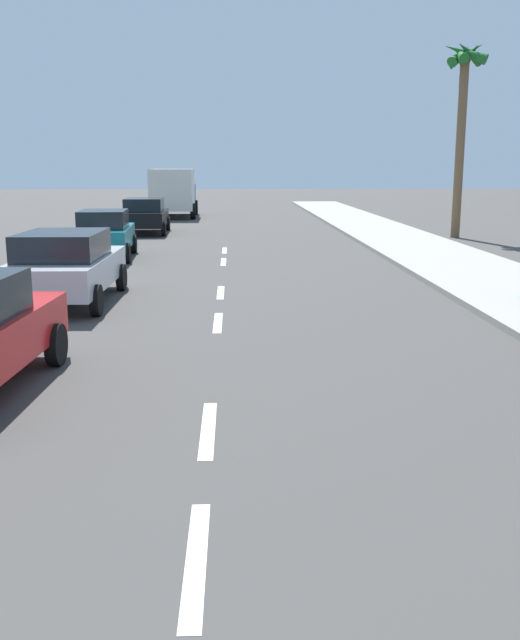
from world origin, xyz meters
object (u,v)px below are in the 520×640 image
object	(u,v)px
parked_car_teal	(104,233)
palm_tree_distant	(463,89)
parked_car_black	(145,215)
parked_car_silver	(66,265)
delivery_truck	(173,192)

from	to	relation	value
parked_car_teal	palm_tree_distant	world-z (taller)	palm_tree_distant
parked_car_black	palm_tree_distant	world-z (taller)	palm_tree_distant
parked_car_black	parked_car_teal	bearing A→B (deg)	-92.98
parked_car_silver	delivery_truck	xyz separation A→B (m)	(0.17, 27.08, 0.66)
parked_car_teal	delivery_truck	world-z (taller)	delivery_truck
parked_car_silver	parked_car_black	world-z (taller)	same
delivery_truck	parked_car_black	bearing A→B (deg)	-93.26
parked_car_teal	parked_car_black	bearing A→B (deg)	85.18
delivery_truck	palm_tree_distant	bearing A→B (deg)	-45.81
parked_car_teal	palm_tree_distant	bearing A→B (deg)	22.38
delivery_truck	parked_car_silver	bearing A→B (deg)	-91.22
parked_car_silver	palm_tree_distant	xyz separation A→B (m)	(13.04, 14.23, 5.18)
parked_car_teal	parked_car_black	xyz separation A→B (m)	(0.24, 8.88, 0.01)
parked_car_silver	palm_tree_distant	size ratio (longest dim) A/B	0.56
parked_car_silver	parked_car_black	distance (m)	16.60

